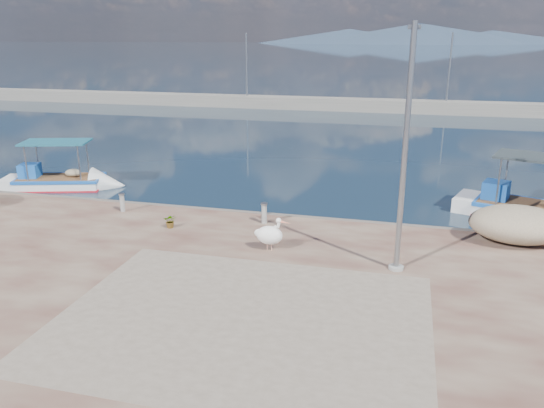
{
  "coord_description": "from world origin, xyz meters",
  "views": [
    {
      "loc": [
        4.55,
        -13.96,
        7.1
      ],
      "look_at": [
        0.0,
        3.8,
        1.3
      ],
      "focal_mm": 35.0,
      "sensor_mm": 36.0,
      "label": 1
    }
  ],
  "objects_px": {
    "boat_left": "(59,184)",
    "pelican": "(270,235)",
    "boat_right": "(533,213)",
    "bollard_near": "(264,212)",
    "lamp_post": "(404,161)"
  },
  "relations": [
    {
      "from": "boat_left",
      "to": "bollard_near",
      "type": "relative_size",
      "value": 7.53
    },
    {
      "from": "boat_right",
      "to": "bollard_near",
      "type": "bearing_deg",
      "value": -136.9
    },
    {
      "from": "boat_right",
      "to": "pelican",
      "type": "distance_m",
      "value": 11.62
    },
    {
      "from": "pelican",
      "to": "bollard_near",
      "type": "xyz_separation_m",
      "value": [
        -0.86,
        2.45,
        -0.11
      ]
    },
    {
      "from": "boat_right",
      "to": "bollard_near",
      "type": "height_order",
      "value": "boat_right"
    },
    {
      "from": "boat_left",
      "to": "pelican",
      "type": "distance_m",
      "value": 13.91
    },
    {
      "from": "boat_right",
      "to": "lamp_post",
      "type": "bearing_deg",
      "value": -106.14
    },
    {
      "from": "boat_left",
      "to": "pelican",
      "type": "xyz_separation_m",
      "value": [
        12.35,
        -6.33,
        0.82
      ]
    },
    {
      "from": "lamp_post",
      "to": "boat_right",
      "type": "bearing_deg",
      "value": 55.06
    },
    {
      "from": "lamp_post",
      "to": "bollard_near",
      "type": "xyz_separation_m",
      "value": [
        -4.86,
        2.93,
        -2.87
      ]
    },
    {
      "from": "boat_right",
      "to": "lamp_post",
      "type": "distance_m",
      "value": 9.8
    },
    {
      "from": "bollard_near",
      "to": "pelican",
      "type": "bearing_deg",
      "value": -70.72
    },
    {
      "from": "boat_left",
      "to": "bollard_near",
      "type": "height_order",
      "value": "boat_left"
    },
    {
      "from": "boat_left",
      "to": "lamp_post",
      "type": "height_order",
      "value": "lamp_post"
    },
    {
      "from": "lamp_post",
      "to": "bollard_near",
      "type": "bearing_deg",
      "value": 148.95
    }
  ]
}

